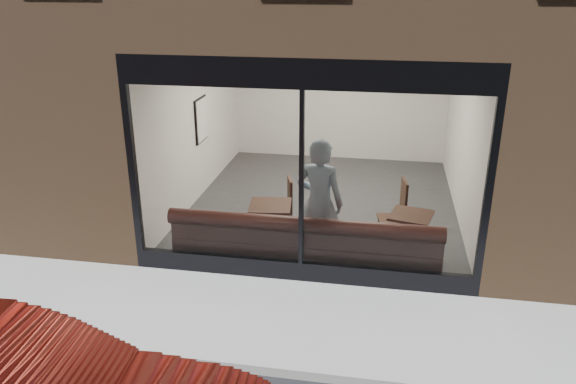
% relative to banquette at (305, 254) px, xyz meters
% --- Properties ---
extents(ground, '(120.00, 120.00, 0.00)m').
position_rel_banquette_xyz_m(ground, '(0.00, -2.45, -0.23)').
color(ground, black).
rests_on(ground, ground).
extents(sidewalk_near, '(40.00, 2.00, 0.01)m').
position_rel_banquette_xyz_m(sidewalk_near, '(0.00, -1.45, -0.22)').
color(sidewalk_near, gray).
rests_on(sidewalk_near, ground).
extents(kerb_near, '(40.00, 0.10, 0.12)m').
position_rel_banquette_xyz_m(kerb_near, '(0.00, -2.50, -0.17)').
color(kerb_near, gray).
rests_on(kerb_near, ground).
extents(host_building_pier_left, '(2.50, 12.00, 3.20)m').
position_rel_banquette_xyz_m(host_building_pier_left, '(-3.75, 5.55, 1.38)').
color(host_building_pier_left, brown).
rests_on(host_building_pier_left, ground).
extents(host_building_pier_right, '(2.50, 12.00, 3.20)m').
position_rel_banquette_xyz_m(host_building_pier_right, '(3.75, 5.55, 1.38)').
color(host_building_pier_right, brown).
rests_on(host_building_pier_right, ground).
extents(host_building_backfill, '(5.00, 6.00, 3.20)m').
position_rel_banquette_xyz_m(host_building_backfill, '(0.00, 8.55, 1.38)').
color(host_building_backfill, brown).
rests_on(host_building_backfill, ground).
extents(cafe_floor, '(6.00, 6.00, 0.00)m').
position_rel_banquette_xyz_m(cafe_floor, '(0.00, 2.55, -0.21)').
color(cafe_floor, '#2D2D30').
rests_on(cafe_floor, ground).
extents(cafe_ceiling, '(6.00, 6.00, 0.00)m').
position_rel_banquette_xyz_m(cafe_ceiling, '(0.00, 2.55, 2.97)').
color(cafe_ceiling, white).
rests_on(cafe_ceiling, host_building_upper).
extents(cafe_wall_back, '(5.00, 0.00, 5.00)m').
position_rel_banquette_xyz_m(cafe_wall_back, '(0.00, 5.54, 1.37)').
color(cafe_wall_back, silver).
rests_on(cafe_wall_back, ground).
extents(cafe_wall_left, '(0.00, 6.00, 6.00)m').
position_rel_banquette_xyz_m(cafe_wall_left, '(-2.49, 2.55, 1.37)').
color(cafe_wall_left, silver).
rests_on(cafe_wall_left, ground).
extents(cafe_wall_right, '(0.00, 6.00, 6.00)m').
position_rel_banquette_xyz_m(cafe_wall_right, '(2.49, 2.55, 1.37)').
color(cafe_wall_right, silver).
rests_on(cafe_wall_right, ground).
extents(storefront_kick, '(5.00, 0.10, 0.30)m').
position_rel_banquette_xyz_m(storefront_kick, '(0.00, -0.40, -0.08)').
color(storefront_kick, black).
rests_on(storefront_kick, ground).
extents(storefront_header, '(5.00, 0.10, 0.40)m').
position_rel_banquette_xyz_m(storefront_header, '(0.00, -0.40, 2.77)').
color(storefront_header, black).
rests_on(storefront_header, host_building_upper).
extents(storefront_mullion, '(0.06, 0.10, 2.50)m').
position_rel_banquette_xyz_m(storefront_mullion, '(0.00, -0.40, 1.32)').
color(storefront_mullion, black).
rests_on(storefront_mullion, storefront_kick).
extents(storefront_glass, '(4.80, 0.00, 4.80)m').
position_rel_banquette_xyz_m(storefront_glass, '(0.00, -0.43, 1.33)').
color(storefront_glass, white).
rests_on(storefront_glass, storefront_kick).
extents(banquette, '(4.00, 0.55, 0.45)m').
position_rel_banquette_xyz_m(banquette, '(0.00, 0.00, 0.00)').
color(banquette, '#391714').
rests_on(banquette, cafe_floor).
extents(person, '(0.81, 0.61, 1.99)m').
position_rel_banquette_xyz_m(person, '(0.19, 0.18, 0.77)').
color(person, '#94B0C6').
rests_on(person, cafe_floor).
extents(cafe_table_left, '(0.73, 0.73, 0.04)m').
position_rel_banquette_xyz_m(cafe_table_left, '(-0.64, 0.55, 0.52)').
color(cafe_table_left, black).
rests_on(cafe_table_left, cafe_floor).
extents(cafe_table_right, '(0.74, 0.74, 0.04)m').
position_rel_banquette_xyz_m(cafe_table_right, '(1.56, 0.55, 0.52)').
color(cafe_table_right, black).
rests_on(cafe_table_right, cafe_floor).
extents(cafe_chair_left, '(0.50, 0.50, 0.04)m').
position_rel_banquette_xyz_m(cafe_chair_left, '(-0.63, 1.23, 0.01)').
color(cafe_chair_left, black).
rests_on(cafe_chair_left, cafe_floor).
extents(cafe_chair_right, '(0.51, 0.51, 0.04)m').
position_rel_banquette_xyz_m(cafe_chair_right, '(1.29, 1.50, 0.01)').
color(cafe_chair_right, black).
rests_on(cafe_chair_right, cafe_floor).
extents(wall_poster, '(0.02, 0.61, 0.81)m').
position_rel_banquette_xyz_m(wall_poster, '(-2.45, 2.76, 1.30)').
color(wall_poster, white).
rests_on(wall_poster, cafe_wall_left).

